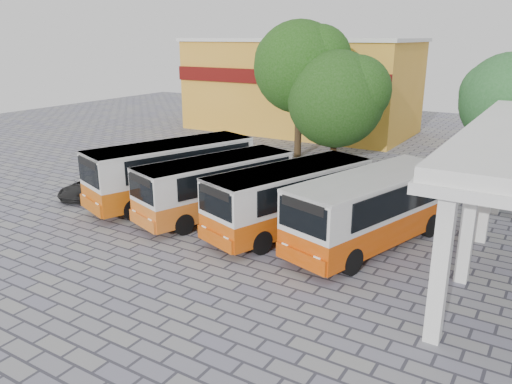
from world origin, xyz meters
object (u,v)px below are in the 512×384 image
Objects in this scene: bus_centre_left at (216,184)px; parked_car at (89,186)px; bus_centre_right at (290,195)px; bus_far_left at (172,169)px; bus_far_right at (372,206)px.

parked_car is at bearing -153.72° from bus_centre_left.
bus_centre_right is at bearing 20.33° from bus_centre_left.
bus_centre_left is at bearing 10.89° from bus_far_left.
bus_far_right reaches higher than bus_centre_left.
bus_far_left is 2.41× the size of parked_car.
bus_far_left reaches higher than bus_far_right.
parked_car is at bearing -141.89° from bus_far_left.
bus_centre_left is at bearing -4.77° from parked_car.
bus_centre_right is at bearing 16.70° from bus_far_left.
bus_centre_left is 8.01m from parked_car.
bus_far_right is (10.85, -0.05, -0.06)m from bus_far_left.
bus_centre_right is at bearing -158.87° from bus_far_right.
bus_centre_right is at bearing -6.76° from parked_car.
bus_centre_right is (3.99, 0.13, 0.05)m from bus_centre_left.
bus_centre_left reaches higher than parked_car.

